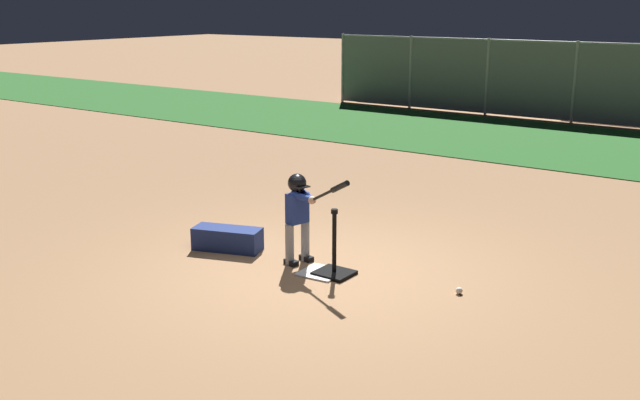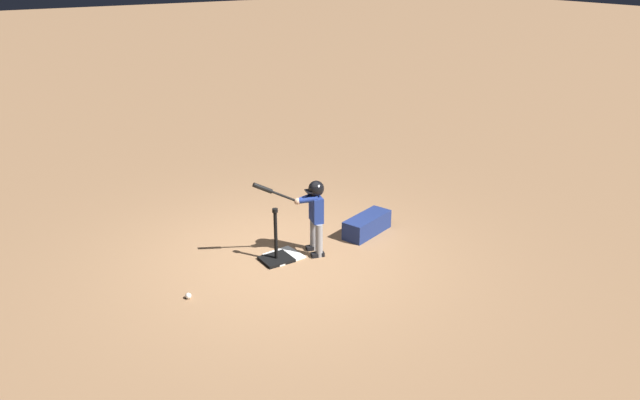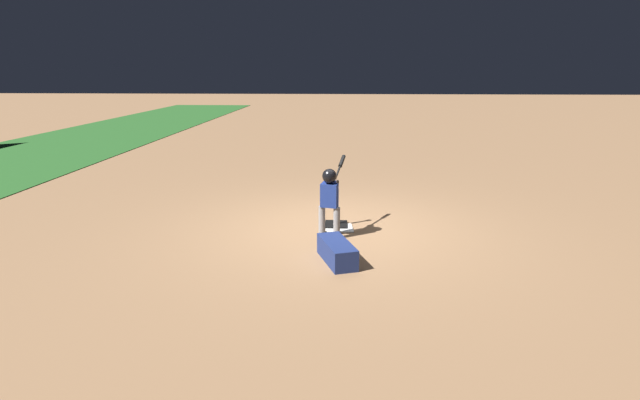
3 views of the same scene
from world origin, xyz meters
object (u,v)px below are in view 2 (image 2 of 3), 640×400
at_px(equipment_bag, 367,225).
at_px(batter_child, 314,208).
at_px(batting_tee, 276,253).
at_px(baseball, 188,296).

bearing_deg(equipment_bag, batter_child, -11.75).
relative_size(batting_tee, equipment_bag, 0.91).
height_order(batting_tee, baseball, batting_tee).
bearing_deg(batter_child, equipment_bag, -172.87).
bearing_deg(batter_child, baseball, 6.29).
relative_size(batter_child, equipment_bag, 1.36).
xyz_separation_m(batting_tee, baseball, (1.39, 0.30, -0.08)).
height_order(batter_child, baseball, batter_child).
xyz_separation_m(batter_child, baseball, (1.94, 0.21, -0.64)).
height_order(batting_tee, equipment_bag, batting_tee).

